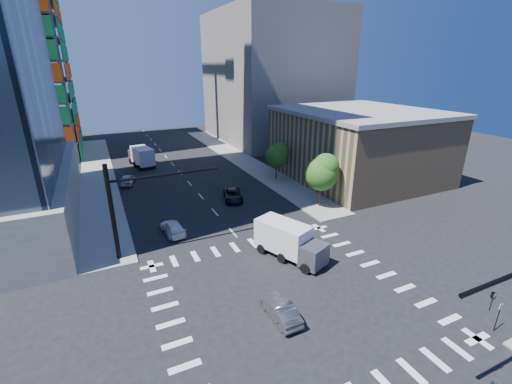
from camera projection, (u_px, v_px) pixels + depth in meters
ground at (290, 297)px, 26.55m from camera, size 160.00×160.00×0.00m
road_markings at (290, 297)px, 26.55m from camera, size 20.00×20.00×0.01m
sidewalk_ne at (240, 159)px, 65.43m from camera, size 5.00×60.00×0.15m
sidewalk_nw at (98, 175)px, 55.48m from camera, size 5.00×60.00×0.15m
commercial_building at (358, 144)px, 53.31m from camera, size 20.50×22.50×10.60m
bg_building_ne at (272, 78)px, 79.06m from camera, size 24.00×30.00×28.00m
signal_mast_nw at (129, 202)px, 30.41m from camera, size 10.20×0.40×9.00m
tree_south at (323, 172)px, 41.74m from camera, size 4.16×4.16×6.82m
tree_north at (278, 155)px, 52.28m from camera, size 3.54×3.52×5.78m
no_parking_sign at (499, 314)px, 22.70m from camera, size 0.30×0.06×2.20m
car_nb_far at (233, 195)px, 45.44m from camera, size 3.45×5.30×1.36m
car_sb_near at (173, 228)px, 36.38m from camera, size 2.28×4.71×1.32m
car_sb_mid at (128, 180)px, 51.36m from camera, size 2.80×4.65×1.48m
car_sb_cross at (280, 310)px, 24.18m from camera, size 1.50×4.14×1.36m
box_truck_near at (292, 244)px, 31.38m from camera, size 4.89×6.83×3.30m
box_truck_far at (141, 157)px, 60.62m from camera, size 3.93×6.98×3.46m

